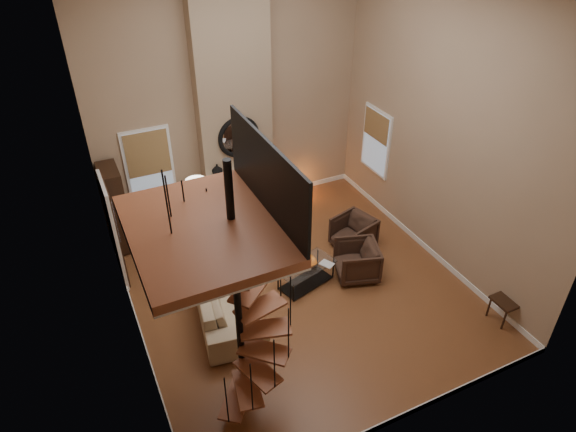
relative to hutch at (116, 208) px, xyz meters
name	(u,v)px	position (x,y,z in m)	size (l,w,h in m)	color
ground	(297,286)	(2.77, -2.78, -0.95)	(6.00, 6.50, 0.01)	brown
back_wall	(230,95)	(2.77, 0.47, 1.80)	(6.00, 0.02, 5.50)	tan
front_wall	(424,279)	(2.77, -6.03, 1.80)	(6.00, 0.02, 5.50)	tan
left_wall	(110,203)	(-0.23, -2.78, 1.80)	(0.02, 6.50, 5.50)	tan
right_wall	(444,127)	(5.77, -2.78, 1.80)	(0.02, 6.50, 5.50)	tan
baseboard_back	(237,202)	(2.77, 0.46, -0.89)	(6.00, 0.02, 0.12)	white
baseboard_front	(396,419)	(2.77, -6.02, -0.89)	(6.00, 0.02, 0.12)	white
baseboard_left	(141,334)	(-0.22, -2.78, -0.89)	(0.02, 6.50, 0.12)	white
baseboard_right	(422,244)	(5.76, -2.78, -0.89)	(0.02, 6.50, 0.12)	white
chimney_breast	(233,98)	(2.77, 0.28, 1.80)	(1.60, 0.38, 5.50)	#9B8165
hearth	(248,218)	(2.77, -0.21, -0.93)	(1.50, 0.60, 0.04)	black
firebox	(242,193)	(2.77, 0.08, -0.40)	(0.95, 0.02, 0.72)	black
mantel	(242,171)	(2.77, 0.00, 0.20)	(1.70, 0.18, 0.06)	white
mirror_frame	(239,137)	(2.77, 0.06, 1.00)	(0.94, 0.94, 0.10)	black
mirror_disc	(239,137)	(2.77, 0.07, 1.00)	(0.80, 0.80, 0.01)	white
vase_left	(217,169)	(2.22, 0.04, 0.35)	(0.24, 0.24, 0.25)	black
vase_right	(266,160)	(3.37, 0.04, 0.33)	(0.20, 0.20, 0.21)	#18554F
window_back	(149,161)	(0.87, 0.44, 0.67)	(1.02, 0.06, 1.52)	white
window_right	(376,140)	(5.75, -0.78, 0.68)	(0.06, 1.02, 1.52)	white
entry_door	(114,232)	(-0.18, -0.98, 0.10)	(0.10, 1.05, 2.16)	white
loft	(212,223)	(0.73, -4.58, 2.29)	(1.70, 2.20, 1.09)	#9C5433
spiral_stair	(239,306)	(0.99, -4.57, 0.83)	(1.47, 1.47, 4.06)	black
hutch	(116,208)	(0.00, 0.00, 0.00)	(0.39, 0.82, 1.83)	black
sofa	(223,292)	(1.32, -2.74, -0.55)	(2.58, 1.01, 0.75)	#C6AF89
armchair_near	(356,231)	(4.49, -2.13, -0.60)	(0.76, 0.78, 0.71)	#3A251B
armchair_far	(361,261)	(4.05, -3.00, -0.60)	(0.79, 0.81, 0.74)	#3A251B
coffee_table	(306,272)	(2.96, -2.79, -0.67)	(1.24, 0.84, 0.44)	silver
bowl	(305,262)	(2.96, -2.74, -0.45)	(0.41, 0.41, 0.10)	orange
book	(326,265)	(3.31, -2.94, -0.49)	(0.19, 0.26, 0.02)	gray
floor_lamp	(197,194)	(1.49, -0.91, 0.46)	(0.42, 0.42, 1.73)	black
accent_lamp	(305,187)	(4.43, 0.12, -0.70)	(0.14, 0.14, 0.51)	orange
side_chair	(512,296)	(5.79, -5.14, -0.42)	(0.45, 0.44, 0.96)	black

